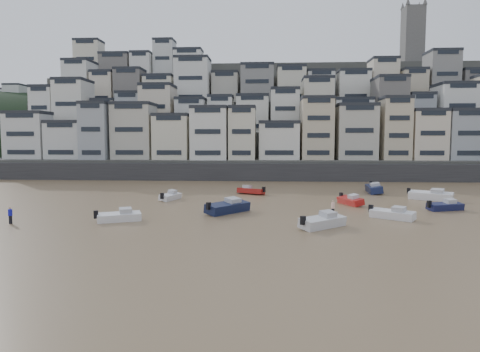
# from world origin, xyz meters

# --- Properties ---
(ground) EXTENTS (400.00, 400.00, 0.00)m
(ground) POSITION_xyz_m (0.00, 0.00, 0.00)
(ground) COLOR #8D6D4C
(ground) RESTS_ON ground
(harbor_wall) EXTENTS (140.00, 3.00, 3.50)m
(harbor_wall) POSITION_xyz_m (10.00, 65.00, 1.75)
(harbor_wall) COLOR #38383A
(harbor_wall) RESTS_ON ground
(hillside) EXTENTS (141.04, 66.00, 50.00)m
(hillside) POSITION_xyz_m (14.73, 104.84, 13.01)
(hillside) COLOR #4C4C47
(hillside) RESTS_ON ground
(boat_a) EXTENTS (5.48, 5.04, 1.53)m
(boat_a) POSITION_xyz_m (14.09, 18.84, 0.77)
(boat_a) COLOR silver
(boat_a) RESTS_ON ground
(boat_b) EXTENTS (5.04, 4.31, 1.37)m
(boat_b) POSITION_xyz_m (22.16, 23.88, 0.69)
(boat_b) COLOR silver
(boat_b) RESTS_ON ground
(boat_c) EXTENTS (5.69, 6.22, 1.74)m
(boat_c) POSITION_xyz_m (4.20, 26.55, 0.87)
(boat_c) COLOR #131B3B
(boat_c) RESTS_ON ground
(boat_d) EXTENTS (5.06, 3.01, 1.31)m
(boat_d) POSITION_xyz_m (30.11, 29.86, 0.66)
(boat_d) COLOR #151A43
(boat_d) RESTS_ON ground
(boat_e) EXTENTS (3.23, 5.03, 1.31)m
(boat_e) POSITION_xyz_m (19.61, 33.62, 0.65)
(boat_e) COLOR #AC1815
(boat_e) RESTS_ON ground
(boat_f) EXTENTS (2.81, 4.80, 1.24)m
(boat_f) POSITION_xyz_m (-4.78, 36.49, 0.62)
(boat_f) COLOR white
(boat_f) RESTS_ON ground
(boat_g) EXTENTS (6.41, 4.97, 1.70)m
(boat_g) POSITION_xyz_m (31.68, 38.59, 0.85)
(boat_g) COLOR white
(boat_g) RESTS_ON ground
(boat_h) EXTENTS (4.94, 3.59, 1.30)m
(boat_h) POSITION_xyz_m (6.30, 43.58, 0.65)
(boat_h) COLOR maroon
(boat_h) RESTS_ON ground
(boat_i) EXTENTS (2.62, 6.59, 1.76)m
(boat_i) POSITION_xyz_m (25.73, 46.28, 0.88)
(boat_i) COLOR #141D41
(boat_i) RESTS_ON ground
(boat_j) EXTENTS (5.06, 3.40, 1.32)m
(boat_j) POSITION_xyz_m (-6.61, 20.70, 0.66)
(boat_j) COLOR white
(boat_j) RESTS_ON ground
(person_blue) EXTENTS (0.44, 0.44, 1.74)m
(person_blue) POSITION_xyz_m (-17.21, 18.92, 0.87)
(person_blue) COLOR #1718B1
(person_blue) RESTS_ON ground
(person_pink) EXTENTS (0.44, 0.44, 1.74)m
(person_pink) POSITION_xyz_m (16.10, 25.43, 0.87)
(person_pink) COLOR beige
(person_pink) RESTS_ON ground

